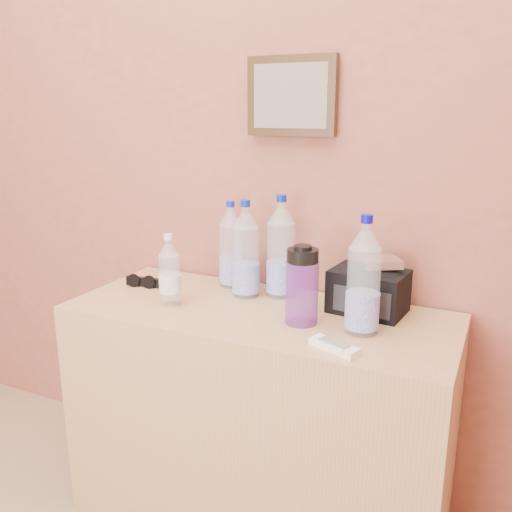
{
  "coord_description": "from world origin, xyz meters",
  "views": [
    {
      "loc": [
        0.91,
        0.29,
        1.35
      ],
      "look_at": [
        0.24,
        1.71,
        0.93
      ],
      "focal_mm": 38.0,
      "sensor_mm": 36.0,
      "label": 1
    }
  ],
  "objects_px": {
    "pet_small": "(170,274)",
    "dresser": "(258,418)",
    "pet_large_d": "(364,282)",
    "pet_large_c": "(246,254)",
    "sunglasses": "(143,282)",
    "nalgene_bottle": "(302,285)",
    "ac_remote": "(334,346)",
    "foil_packet": "(379,262)",
    "pet_large_a": "(231,249)",
    "toiletry_bag": "(369,288)",
    "pet_large_b": "(281,252)"
  },
  "relations": [
    {
      "from": "dresser",
      "to": "toiletry_bag",
      "type": "distance_m",
      "value": 0.56
    },
    {
      "from": "pet_large_b",
      "to": "pet_small",
      "type": "distance_m",
      "value": 0.37
    },
    {
      "from": "dresser",
      "to": "sunglasses",
      "type": "xyz_separation_m",
      "value": [
        -0.47,
        0.04,
        0.39
      ]
    },
    {
      "from": "pet_large_a",
      "to": "foil_packet",
      "type": "height_order",
      "value": "pet_large_a"
    },
    {
      "from": "pet_large_b",
      "to": "pet_small",
      "type": "relative_size",
      "value": 1.48
    },
    {
      "from": "ac_remote",
      "to": "toiletry_bag",
      "type": "distance_m",
      "value": 0.32
    },
    {
      "from": "pet_large_a",
      "to": "ac_remote",
      "type": "distance_m",
      "value": 0.62
    },
    {
      "from": "pet_large_b",
      "to": "sunglasses",
      "type": "bearing_deg",
      "value": -166.05
    },
    {
      "from": "toiletry_bag",
      "to": "nalgene_bottle",
      "type": "bearing_deg",
      "value": -125.03
    },
    {
      "from": "dresser",
      "to": "sunglasses",
      "type": "relative_size",
      "value": 9.4
    },
    {
      "from": "ac_remote",
      "to": "toiletry_bag",
      "type": "height_order",
      "value": "toiletry_bag"
    },
    {
      "from": "pet_large_b",
      "to": "pet_large_c",
      "type": "distance_m",
      "value": 0.12
    },
    {
      "from": "pet_large_c",
      "to": "toiletry_bag",
      "type": "bearing_deg",
      "value": 3.64
    },
    {
      "from": "pet_large_b",
      "to": "sunglasses",
      "type": "height_order",
      "value": "pet_large_b"
    },
    {
      "from": "sunglasses",
      "to": "nalgene_bottle",
      "type": "bearing_deg",
      "value": -14.99
    },
    {
      "from": "pet_large_b",
      "to": "nalgene_bottle",
      "type": "xyz_separation_m",
      "value": [
        0.15,
        -0.2,
        -0.04
      ]
    },
    {
      "from": "pet_large_d",
      "to": "nalgene_bottle",
      "type": "xyz_separation_m",
      "value": [
        -0.18,
        -0.01,
        -0.03
      ]
    },
    {
      "from": "pet_small",
      "to": "ac_remote",
      "type": "height_order",
      "value": "pet_small"
    },
    {
      "from": "nalgene_bottle",
      "to": "foil_packet",
      "type": "height_order",
      "value": "nalgene_bottle"
    },
    {
      "from": "dresser",
      "to": "nalgene_bottle",
      "type": "relative_size",
      "value": 5.16
    },
    {
      "from": "sunglasses",
      "to": "toiletry_bag",
      "type": "xyz_separation_m",
      "value": [
        0.78,
        0.09,
        0.06
      ]
    },
    {
      "from": "nalgene_bottle",
      "to": "sunglasses",
      "type": "relative_size",
      "value": 1.82
    },
    {
      "from": "pet_large_a",
      "to": "foil_packet",
      "type": "bearing_deg",
      "value": -4.92
    },
    {
      "from": "pet_large_d",
      "to": "pet_large_c",
      "type": "bearing_deg",
      "value": 161.93
    },
    {
      "from": "pet_large_b",
      "to": "pet_small",
      "type": "bearing_deg",
      "value": -140.92
    },
    {
      "from": "sunglasses",
      "to": "foil_packet",
      "type": "relative_size",
      "value": 1.1
    },
    {
      "from": "pet_large_d",
      "to": "nalgene_bottle",
      "type": "relative_size",
      "value": 1.43
    },
    {
      "from": "sunglasses",
      "to": "pet_large_c",
      "type": "bearing_deg",
      "value": 2.68
    },
    {
      "from": "nalgene_bottle",
      "to": "toiletry_bag",
      "type": "xyz_separation_m",
      "value": [
        0.15,
        0.17,
        -0.04
      ]
    },
    {
      "from": "pet_small",
      "to": "nalgene_bottle",
      "type": "height_order",
      "value": "nalgene_bottle"
    },
    {
      "from": "dresser",
      "to": "sunglasses",
      "type": "height_order",
      "value": "sunglasses"
    },
    {
      "from": "pet_large_b",
      "to": "pet_large_d",
      "type": "distance_m",
      "value": 0.38
    },
    {
      "from": "pet_large_b",
      "to": "pet_large_c",
      "type": "relative_size",
      "value": 1.05
    },
    {
      "from": "pet_large_a",
      "to": "toiletry_bag",
      "type": "bearing_deg",
      "value": -5.36
    },
    {
      "from": "pet_large_a",
      "to": "pet_large_b",
      "type": "xyz_separation_m",
      "value": [
        0.2,
        -0.02,
        0.02
      ]
    },
    {
      "from": "dresser",
      "to": "pet_large_b",
      "type": "bearing_deg",
      "value": 87.94
    },
    {
      "from": "pet_small",
      "to": "foil_packet",
      "type": "bearing_deg",
      "value": 18.66
    },
    {
      "from": "sunglasses",
      "to": "pet_large_d",
      "type": "bearing_deg",
      "value": -12.85
    },
    {
      "from": "pet_small",
      "to": "toiletry_bag",
      "type": "height_order",
      "value": "pet_small"
    },
    {
      "from": "pet_large_b",
      "to": "toiletry_bag",
      "type": "distance_m",
      "value": 0.31
    },
    {
      "from": "nalgene_bottle",
      "to": "ac_remote",
      "type": "height_order",
      "value": "nalgene_bottle"
    },
    {
      "from": "toiletry_bag",
      "to": "dresser",
      "type": "bearing_deg",
      "value": -150.13
    },
    {
      "from": "pet_large_b",
      "to": "pet_large_d",
      "type": "relative_size",
      "value": 1.02
    },
    {
      "from": "pet_large_d",
      "to": "pet_large_a",
      "type": "bearing_deg",
      "value": 157.85
    },
    {
      "from": "pet_large_d",
      "to": "foil_packet",
      "type": "relative_size",
      "value": 2.88
    },
    {
      "from": "dresser",
      "to": "foil_packet",
      "type": "distance_m",
      "value": 0.65
    },
    {
      "from": "nalgene_bottle",
      "to": "ac_remote",
      "type": "bearing_deg",
      "value": -43.68
    },
    {
      "from": "dresser",
      "to": "pet_large_b",
      "type": "xyz_separation_m",
      "value": [
        0.01,
        0.16,
        0.53
      ]
    },
    {
      "from": "pet_small",
      "to": "dresser",
      "type": "bearing_deg",
      "value": 14.22
    },
    {
      "from": "pet_large_c",
      "to": "toiletry_bag",
      "type": "distance_m",
      "value": 0.41
    }
  ]
}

